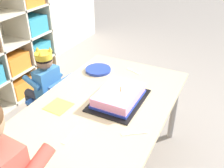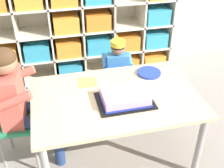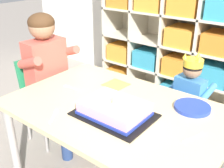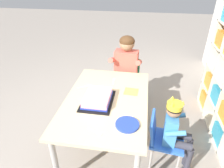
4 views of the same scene
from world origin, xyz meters
TOP-DOWN VIEW (x-y plane):
  - ground at (0.00, 0.00)m, footprint 16.00×16.00m
  - activity_table at (0.00, 0.00)m, footprint 1.27×0.83m
  - classroom_chair_blue at (0.18, 0.58)m, footprint 0.34×0.36m
  - child_with_crown at (0.19, 0.68)m, footprint 0.31×0.32m
  - birthday_cake_on_tray at (0.05, -0.08)m, footprint 0.42×0.31m
  - paper_plate_stack at (0.36, 0.25)m, footprint 0.20×0.20m
  - paper_napkin_square at (-0.18, 0.24)m, footprint 0.16×0.16m
  - fork_by_napkin at (-0.38, 0.01)m, footprint 0.14×0.03m
  - fork_near_child_seat at (0.48, -0.00)m, footprint 0.07×0.13m
  - fork_at_table_front_edge at (-0.21, -0.29)m, footprint 0.09×0.13m

SIDE VIEW (x-z plane):
  - ground at x=0.00m, z-range 0.00..0.00m
  - classroom_chair_blue at x=0.18m, z-range 0.06..0.65m
  - child_with_crown at x=0.19m, z-range 0.10..0.92m
  - activity_table at x=0.00m, z-range 0.25..0.88m
  - paper_napkin_square at x=-0.18m, z-range 0.63..0.63m
  - fork_near_child_seat at x=0.48m, z-range 0.63..0.63m
  - fork_at_table_front_edge at x=-0.21m, z-range 0.63..0.63m
  - fork_by_napkin at x=-0.38m, z-range 0.63..0.63m
  - paper_plate_stack at x=0.36m, z-range 0.63..0.65m
  - birthday_cake_on_tray at x=0.05m, z-range 0.61..0.72m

